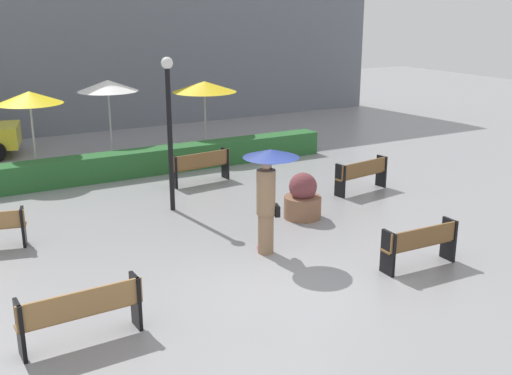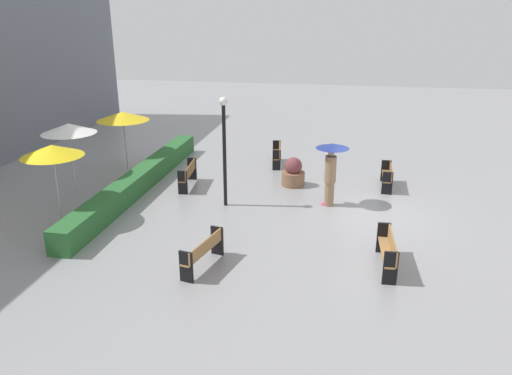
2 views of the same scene
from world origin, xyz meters
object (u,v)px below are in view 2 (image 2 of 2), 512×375
(pedestrian_with_umbrella, at_px, (331,164))
(lamp_post, at_px, (224,140))
(planter_pot, at_px, (293,173))
(bench_far_right, at_px, (277,153))
(bench_near_right, at_px, (388,175))
(bench_far_left, at_px, (204,250))
(patio_umbrella_yellow, at_px, (52,151))
(bench_back_row, at_px, (188,173))
(patio_umbrella_yellow_far, at_px, (123,116))
(patio_umbrella_white, at_px, (69,129))
(bench_near_left, at_px, (388,249))

(pedestrian_with_umbrella, relative_size, lamp_post, 0.58)
(lamp_post, bearing_deg, planter_pot, -39.50)
(bench_far_right, relative_size, bench_near_right, 1.06)
(bench_far_right, relative_size, bench_far_left, 1.00)
(planter_pot, distance_m, patio_umbrella_yellow, 8.52)
(bench_back_row, bearing_deg, bench_near_right, -80.24)
(planter_pot, height_order, patio_umbrella_yellow, patio_umbrella_yellow)
(pedestrian_with_umbrella, xyz_separation_m, lamp_post, (-0.68, 3.49, 0.82))
(patio_umbrella_yellow, xyz_separation_m, patio_umbrella_yellow_far, (5.57, 0.31, -0.07))
(planter_pot, bearing_deg, patio_umbrella_yellow, 125.37)
(patio_umbrella_white, bearing_deg, bench_near_right, -76.58)
(bench_far_left, relative_size, bench_near_right, 1.06)
(bench_near_left, bearing_deg, bench_near_right, -3.37)
(bench_near_left, distance_m, bench_near_right, 6.36)
(patio_umbrella_yellow_far, bearing_deg, bench_near_left, -123.31)
(bench_far_right, bearing_deg, patio_umbrella_yellow_far, 106.38)
(pedestrian_with_umbrella, bearing_deg, bench_back_row, 80.32)
(patio_umbrella_white, relative_size, patio_umbrella_yellow_far, 1.06)
(patio_umbrella_yellow_far, bearing_deg, planter_pot, -96.06)
(bench_far_left, bearing_deg, bench_back_row, 21.37)
(bench_near_left, distance_m, planter_pot, 6.75)
(patio_umbrella_yellow, height_order, patio_umbrella_white, patio_umbrella_white)
(bench_back_row, distance_m, planter_pot, 3.96)
(patio_umbrella_yellow, bearing_deg, bench_far_right, -38.27)
(bench_near_left, relative_size, bench_back_row, 1.02)
(bench_back_row, xyz_separation_m, patio_umbrella_yellow_far, (1.64, 3.23, 1.72))
(bench_near_left, relative_size, patio_umbrella_white, 0.72)
(lamp_post, bearing_deg, patio_umbrella_white, 88.21)
(bench_far_left, height_order, planter_pot, planter_pot)
(bench_far_right, bearing_deg, bench_near_right, -115.84)
(bench_near_left, distance_m, patio_umbrella_yellow_far, 12.36)
(bench_far_right, distance_m, lamp_post, 5.43)
(patio_umbrella_yellow, bearing_deg, lamp_post, -63.72)
(bench_near_right, relative_size, lamp_post, 0.44)
(bench_far_left, distance_m, bench_back_row, 6.40)
(planter_pot, bearing_deg, bench_near_left, -152.26)
(pedestrian_with_umbrella, bearing_deg, lamp_post, 100.97)
(pedestrian_with_umbrella, xyz_separation_m, patio_umbrella_yellow_far, (2.55, 8.55, 0.78))
(bench_far_left, height_order, lamp_post, lamp_post)
(bench_near_right, height_order, planter_pot, planter_pot)
(bench_far_left, relative_size, bench_back_row, 0.96)
(bench_far_left, distance_m, patio_umbrella_yellow, 5.93)
(bench_far_left, relative_size, patio_umbrella_white, 0.68)
(pedestrian_with_umbrella, bearing_deg, bench_far_left, 149.43)
(patio_umbrella_yellow, height_order, patio_umbrella_yellow_far, patio_umbrella_yellow)
(bench_back_row, distance_m, bench_near_right, 7.48)
(bench_back_row, distance_m, patio_umbrella_white, 4.50)
(patio_umbrella_yellow, relative_size, patio_umbrella_yellow_far, 1.03)
(bench_near_right, bearing_deg, patio_umbrella_yellow_far, 87.98)
(lamp_post, bearing_deg, bench_near_left, -124.04)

